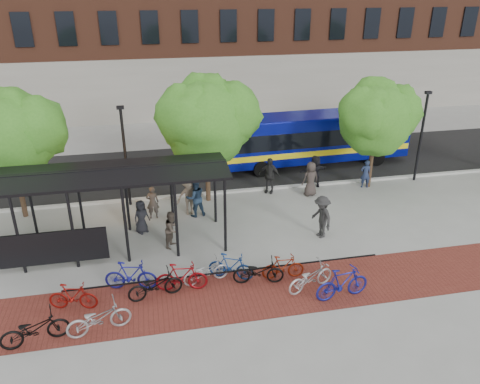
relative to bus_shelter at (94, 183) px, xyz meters
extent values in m
plane|color=#9E9E99|center=(8.13, 0.48, -3.00)|extent=(160.00, 160.00, 0.00)
cube|color=black|center=(8.13, 8.48, -2.99)|extent=(160.00, 8.00, 0.01)
cube|color=#B7B7B2|center=(8.13, 4.48, -2.94)|extent=(160.00, 0.25, 0.12)
cube|color=maroon|center=(6.13, -4.52, -3.00)|extent=(24.00, 3.00, 0.01)
cube|color=black|center=(4.83, -3.62, -3.00)|extent=(12.00, 0.05, 0.95)
cylinder|color=black|center=(-2.87, -1.37, -1.35)|extent=(0.12, 0.12, 3.30)
cylinder|color=black|center=(-2.87, 1.33, -1.35)|extent=(0.12, 0.12, 3.30)
cylinder|color=black|center=(-0.87, -1.37, -1.35)|extent=(0.12, 0.12, 3.30)
cylinder|color=black|center=(-0.87, 1.33, -1.35)|extent=(0.12, 0.12, 3.30)
cylinder|color=black|center=(1.13, -1.37, -1.35)|extent=(0.12, 0.12, 3.30)
cylinder|color=black|center=(1.13, 1.33, -1.35)|extent=(0.12, 0.12, 3.30)
cylinder|color=black|center=(3.13, -1.37, -1.35)|extent=(0.12, 0.12, 3.30)
cylinder|color=black|center=(3.13, 1.33, -1.35)|extent=(0.12, 0.12, 3.30)
cylinder|color=black|center=(5.13, -1.37, -1.35)|extent=(0.12, 0.12, 3.30)
cylinder|color=black|center=(5.13, 1.33, -1.35)|extent=(0.12, 0.12, 3.30)
cube|color=black|center=(-1.87, -1.42, -2.00)|extent=(4.50, 0.08, 1.40)
cube|color=black|center=(0.13, -0.72, 0.45)|extent=(10.60, 1.65, 0.29)
cube|color=black|center=(0.13, 0.68, 0.45)|extent=(10.60, 1.65, 0.29)
cube|color=black|center=(0.13, 1.38, 0.05)|extent=(9.00, 0.10, 0.40)
cube|color=black|center=(1.13, 1.43, -0.60)|extent=(2.40, 0.12, 0.70)
cube|color=#FF7200|center=(1.13, 1.51, -0.60)|extent=(2.20, 0.02, 0.55)
cylinder|color=#382619|center=(-3.87, 3.78, -1.81)|extent=(0.24, 0.24, 2.38)
sphere|color=#387C21|center=(-3.87, 3.78, 0.98)|extent=(4.00, 4.00, 4.00)
sphere|color=#387C21|center=(-2.87, 3.98, 1.28)|extent=(3.20, 3.20, 3.20)
sphere|color=#387C21|center=(-3.77, 4.18, 1.78)|extent=(2.80, 2.80, 2.80)
cylinder|color=#382619|center=(5.13, 3.78, -1.74)|extent=(0.24, 0.24, 2.52)
sphere|color=#387C21|center=(5.13, 3.78, 1.20)|extent=(4.20, 4.20, 4.20)
sphere|color=#387C21|center=(6.18, 3.98, 1.50)|extent=(3.36, 3.36, 3.36)
sphere|color=#387C21|center=(4.29, 3.48, 1.60)|extent=(3.15, 3.15, 3.15)
sphere|color=#387C21|center=(5.23, 4.18, 2.00)|extent=(2.94, 2.94, 2.94)
cylinder|color=#382619|center=(14.13, 3.78, -1.86)|extent=(0.24, 0.24, 2.27)
sphere|color=#387C21|center=(14.13, 3.78, 0.80)|extent=(3.80, 3.80, 3.80)
sphere|color=#387C21|center=(15.08, 3.98, 1.10)|extent=(3.04, 3.04, 3.04)
sphere|color=#387C21|center=(13.37, 3.48, 1.20)|extent=(2.85, 2.85, 2.85)
sphere|color=#387C21|center=(14.23, 4.18, 1.60)|extent=(2.66, 2.66, 2.66)
cylinder|color=black|center=(1.13, 4.08, -0.50)|extent=(0.14, 0.14, 5.00)
cube|color=black|center=(1.13, 4.08, 2.05)|extent=(0.35, 0.20, 0.15)
cylinder|color=black|center=(17.13, 4.08, -0.50)|extent=(0.14, 0.14, 5.00)
cube|color=black|center=(17.13, 4.08, 2.05)|extent=(0.35, 0.20, 0.15)
cube|color=#060E7C|center=(12.31, 7.80, -1.22)|extent=(11.78, 3.03, 2.68)
cube|color=black|center=(12.31, 7.80, -1.00)|extent=(11.55, 3.06, 0.97)
cube|color=yellow|center=(12.31, 7.80, -1.88)|extent=(11.66, 3.08, 0.34)
cube|color=#060E7C|center=(12.31, 7.80, 0.07)|extent=(11.53, 2.77, 0.18)
cylinder|color=black|center=(8.63, 6.38, -2.53)|extent=(0.95, 0.31, 0.93)
cylinder|color=black|center=(8.52, 8.90, -2.53)|extent=(0.95, 0.31, 0.93)
cylinder|color=black|center=(16.10, 6.70, -2.53)|extent=(0.95, 0.31, 0.93)
cylinder|color=black|center=(15.99, 9.23, -2.53)|extent=(0.95, 0.31, 0.93)
imported|color=black|center=(-1.69, -5.63, -2.45)|extent=(2.18, 1.18, 1.09)
imported|color=maroon|center=(-0.71, -4.10, -2.49)|extent=(1.77, 0.83, 1.02)
imported|color=#939395|center=(0.25, -5.50, -2.45)|extent=(2.19, 1.18, 1.09)
imported|color=navy|center=(1.25, -3.33, -2.42)|extent=(2.01, 0.94, 1.17)
imported|color=black|center=(2.10, -4.02, -2.48)|extent=(2.08, 1.05, 1.04)
imported|color=maroon|center=(3.07, -3.78, -2.43)|extent=(1.96, 0.77, 1.15)
imported|color=#AFAFB2|center=(4.02, -3.45, -2.52)|extent=(1.92, 1.03, 0.96)
imported|color=navy|center=(4.99, -3.40, -2.46)|extent=(1.83, 1.20, 1.07)
imported|color=black|center=(5.94, -3.90, -2.49)|extent=(2.01, 0.96, 1.01)
imported|color=maroon|center=(6.94, -3.79, -2.50)|extent=(1.67, 0.56, 0.99)
imported|color=#B4B4B7|center=(7.73, -4.67, -2.48)|extent=(2.10, 1.32, 1.04)
imported|color=navy|center=(8.66, -5.40, -2.38)|extent=(2.13, 0.84, 1.25)
imported|color=black|center=(1.71, 0.99, -2.21)|extent=(0.92, 0.84, 1.57)
imported|color=#3B352F|center=(2.26, 2.33, -2.17)|extent=(0.63, 0.43, 1.65)
imported|color=#20334C|center=(4.29, 2.14, -2.03)|extent=(1.06, 0.90, 1.93)
imported|color=#65594B|center=(4.02, 2.40, -2.05)|extent=(1.25, 0.75, 1.89)
imported|color=#272727|center=(8.49, 4.10, -2.01)|extent=(1.24, 1.01, 1.97)
imported|color=black|center=(11.13, 4.28, -2.08)|extent=(1.79, 0.97, 1.85)
imported|color=#372F2C|center=(10.53, 3.31, -2.07)|extent=(1.00, 0.74, 1.87)
imported|color=#212D4F|center=(13.86, 3.71, -2.20)|extent=(0.62, 0.45, 1.59)
imported|color=#4E443A|center=(2.98, -0.53, -2.18)|extent=(0.95, 1.01, 1.65)
imported|color=#282828|center=(9.50, -1.02, -2.02)|extent=(1.01, 1.40, 1.97)
camera|label=1|loc=(2.28, -18.23, 7.46)|focal=35.00mm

